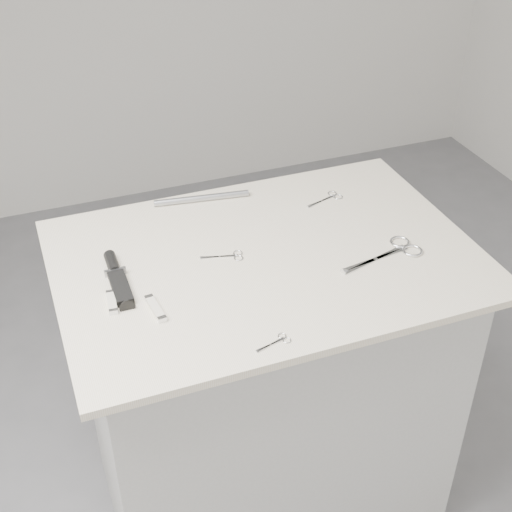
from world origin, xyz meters
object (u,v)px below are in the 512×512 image
object	(u,v)px
tiny_scissors	(277,342)
sheathed_knife	(117,276)
plinth	(265,394)
embroidery_scissors_a	(229,256)
embroidery_scissors_b	(329,198)
metal_rail	(202,198)
pocket_knife_a	(155,308)
pocket_knife_b	(112,302)
large_shears	(395,251)

from	to	relation	value
tiny_scissors	sheathed_knife	size ratio (longest dim) A/B	0.41
plinth	sheathed_knife	bearing A→B (deg)	174.64
embroidery_scissors_a	embroidery_scissors_b	xyz separation A→B (m)	(0.34, 0.16, 0.00)
sheathed_knife	metal_rail	distance (m)	0.39
embroidery_scissors_a	pocket_knife_a	xyz separation A→B (m)	(-0.21, -0.13, 0.00)
embroidery_scissors_a	metal_rail	world-z (taller)	metal_rail
pocket_knife_a	metal_rail	xyz separation A→B (m)	(0.23, 0.41, 0.00)
pocket_knife_b	tiny_scissors	bearing A→B (deg)	-124.00
pocket_knife_a	metal_rail	world-z (taller)	metal_rail
plinth	pocket_knife_a	xyz separation A→B (m)	(-0.30, -0.11, 0.48)
pocket_knife_a	plinth	bearing A→B (deg)	-76.59
pocket_knife_b	plinth	bearing A→B (deg)	-76.29
plinth	metal_rail	xyz separation A→B (m)	(-0.07, 0.30, 0.48)
embroidery_scissors_a	tiny_scissors	size ratio (longest dim) A/B	1.27
large_shears	pocket_knife_a	xyz separation A→B (m)	(-0.59, -0.01, 0.00)
large_shears	embroidery_scissors_b	size ratio (longest dim) A/B	1.94
pocket_knife_a	pocket_knife_b	distance (m)	0.10
embroidery_scissors_a	metal_rail	bearing A→B (deg)	101.03
plinth	large_shears	bearing A→B (deg)	-17.86
embroidery_scissors_b	pocket_knife_a	bearing A→B (deg)	-169.58
tiny_scissors	sheathed_knife	bearing A→B (deg)	113.65
large_shears	metal_rail	bearing A→B (deg)	120.78
sheathed_knife	metal_rail	world-z (taller)	sheathed_knife
sheathed_knife	pocket_knife_b	distance (m)	0.09
large_shears	metal_rail	world-z (taller)	metal_rail
embroidery_scissors_a	pocket_knife_a	world-z (taller)	pocket_knife_a
sheathed_knife	plinth	bearing A→B (deg)	-94.82
large_shears	embroidery_scissors_a	bearing A→B (deg)	150.21
plinth	embroidery_scissors_a	size ratio (longest dim) A/B	8.81
large_shears	pocket_knife_a	bearing A→B (deg)	169.22
pocket_knife_a	pocket_knife_b	size ratio (longest dim) A/B	1.20
tiny_scissors	sheathed_knife	distance (m)	0.42
sheathed_knife	pocket_knife_b	world-z (taller)	sheathed_knife
embroidery_scissors_b	pocket_knife_a	world-z (taller)	pocket_knife_a
plinth	pocket_knife_a	size ratio (longest dim) A/B	9.65
pocket_knife_a	embroidery_scissors_b	bearing A→B (deg)	-68.14
plinth	tiny_scissors	world-z (taller)	tiny_scissors
large_shears	sheathed_knife	distance (m)	0.66
tiny_scissors	plinth	bearing A→B (deg)	57.73
tiny_scissors	metal_rail	xyz separation A→B (m)	(0.02, 0.59, 0.01)
sheathed_knife	pocket_knife_b	size ratio (longest dim) A/B	2.51
pocket_knife_a	metal_rail	distance (m)	0.47
embroidery_scissors_a	tiny_scissors	xyz separation A→B (m)	(-0.01, -0.32, -0.00)
large_shears	metal_rail	xyz separation A→B (m)	(-0.36, 0.39, 0.01)
embroidery_scissors_b	pocket_knife_b	xyz separation A→B (m)	(-0.64, -0.24, 0.00)
tiny_scissors	pocket_knife_b	world-z (taller)	pocket_knife_b
metal_rail	large_shears	bearing A→B (deg)	-47.23
pocket_knife_b	sheathed_knife	bearing A→B (deg)	-12.54
plinth	pocket_knife_b	xyz separation A→B (m)	(-0.38, -0.05, 0.47)
plinth	large_shears	world-z (taller)	large_shears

